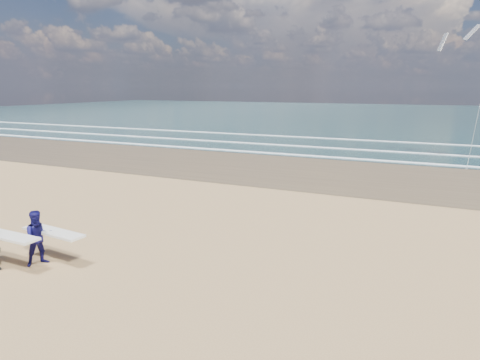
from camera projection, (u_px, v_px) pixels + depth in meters
The scene contains 1 object.
surfer_far at pixel (40, 237), 12.33m from camera, with size 2.24×1.20×1.62m.
Camera 1 is at (10.76, -7.70, 5.08)m, focal length 32.00 mm.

